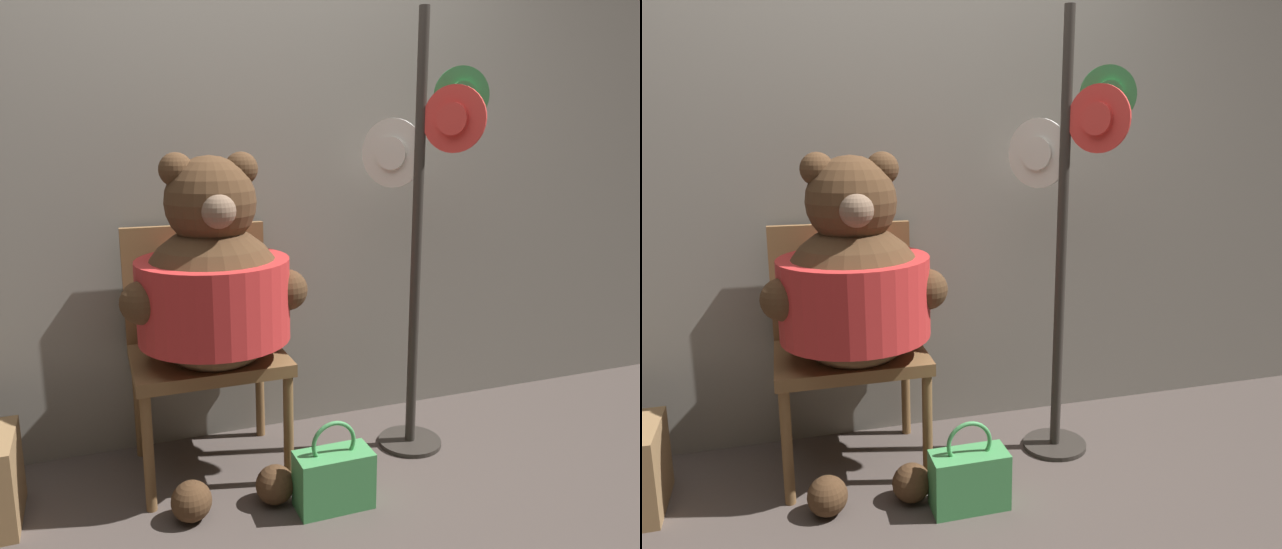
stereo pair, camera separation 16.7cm
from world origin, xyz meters
TOP-DOWN VIEW (x-y plane):
  - ground_plane at (0.00, 0.00)m, footprint 14.00×14.00m
  - wall_back at (0.00, 0.74)m, footprint 8.00×0.10m
  - chair at (-0.11, 0.47)m, footprint 0.59×0.50m
  - teddy_bear at (-0.09, 0.31)m, footprint 0.70×0.62m
  - hat_display_rack at (0.78, 0.28)m, footprint 0.44×0.44m
  - handbag_on_ground at (0.26, -0.04)m, footprint 0.29×0.14m

SIDE VIEW (x-z plane):
  - ground_plane at x=0.00m, z-range 0.00..0.00m
  - handbag_on_ground at x=0.26m, z-range -0.06..0.29m
  - chair at x=-0.11m, z-range 0.06..1.05m
  - teddy_bear at x=-0.09m, z-range 0.14..1.44m
  - hat_display_rack at x=0.78m, z-range 0.08..1.93m
  - wall_back at x=0.00m, z-range 0.00..2.38m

